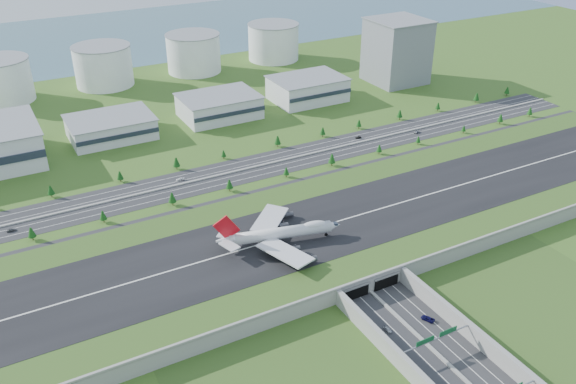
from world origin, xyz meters
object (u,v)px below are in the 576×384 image
car_2 (428,319)px  car_7 (180,179)px  car_5 (358,137)px  fuel_tank_a (0,81)px  car_4 (11,230)px  boeing_747 (280,233)px  office_tower (397,51)px  car_0 (388,329)px  car_6 (417,132)px

car_2 → car_7: (-50.32, 179.04, -0.08)m
car_5 → car_7: (-136.47, -0.87, 0.04)m
fuel_tank_a → car_7: size_ratio=9.49×
fuel_tank_a → car_4: (-21.28, -222.44, -16.55)m
boeing_747 → office_tower: bearing=55.2°
car_4 → fuel_tank_a: bearing=-5.7°
car_0 → car_6: car_0 is taller
office_tower → boeing_747: 298.94m
boeing_747 → car_5: 159.90m
fuel_tank_a → car_0: 401.41m
car_6 → car_7: (-180.66, 11.21, -0.01)m
fuel_tank_a → car_2: fuel_tank_a is taller
fuel_tank_a → car_7: bearing=-69.0°
car_0 → car_7: bearing=98.5°
car_7 → boeing_747: bearing=23.8°
fuel_tank_a → car_6: size_ratio=8.95×
car_2 → car_6: car_2 is taller
car_0 → car_6: bearing=46.3°
car_2 → car_5: size_ratio=1.39×
office_tower → boeing_747: size_ratio=0.85×
car_6 → car_4: bearing=76.5°
fuel_tank_a → car_5: (216.65, -208.33, -16.66)m
office_tower → car_2: (-189.50, -273.24, -26.53)m
car_4 → car_5: car_4 is taller
boeing_747 → fuel_tank_a: bearing=120.8°
car_2 → car_0: bearing=-30.9°
fuel_tank_a → car_2: (130.50, -388.24, -16.53)m
office_tower → car_0: bearing=-127.7°
boeing_747 → car_2: size_ratio=10.55×
car_2 → car_4: bearing=-70.5°
car_2 → car_6: bearing=-150.8°
boeing_747 → car_4: boeing_747 is taller
boeing_747 → car_6: (164.27, 92.72, -12.86)m
car_2 → car_4: car_2 is taller
car_0 → car_6: 223.10m
car_5 → car_6: car_6 is taller
office_tower → fuel_tank_a: bearing=160.2°
car_2 → car_4: size_ratio=1.26×
car_0 → car_4: car_4 is taller
car_2 → car_5: 199.47m
car_2 → car_7: size_ratio=1.16×
boeing_747 → car_7: 106.00m
car_2 → boeing_747: bearing=-88.7°
car_6 → car_7: size_ratio=1.06×
fuel_tank_a → car_6: (260.83, -220.41, -16.60)m
car_4 → car_7: car_4 is taller
boeing_747 → car_5: size_ratio=14.69×
car_2 → office_tower: bearing=-147.7°
boeing_747 → car_7: boeing_747 is taller
office_tower → car_5: bearing=-137.9°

